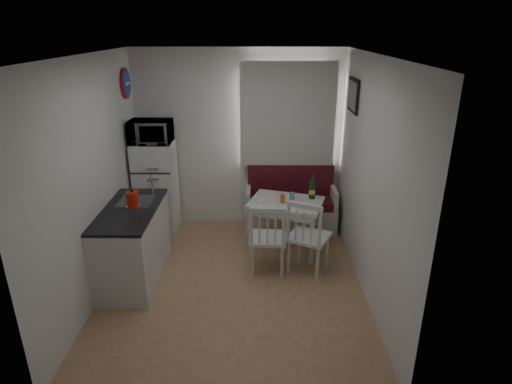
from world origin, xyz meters
TOP-DOWN VIEW (x-y plane):
  - floor at (0.00, 0.00)m, footprint 3.00×3.50m
  - ceiling at (0.00, 0.00)m, footprint 3.00×3.50m
  - wall_back at (0.00, 1.75)m, footprint 3.00×0.02m
  - wall_front at (0.00, -1.75)m, footprint 3.00×0.02m
  - wall_left at (-1.50, 0.00)m, footprint 0.02×3.50m
  - wall_right at (1.50, 0.00)m, footprint 0.02×3.50m
  - window at (0.70, 1.72)m, footprint 1.22×0.06m
  - curtain at (0.70, 1.65)m, footprint 1.35×0.02m
  - kitchen_counter at (-1.20, 0.16)m, footprint 0.62×1.32m
  - wall_sign at (-1.47, 1.45)m, footprint 0.03×0.40m
  - picture_frame at (1.48, 1.10)m, footprint 0.04×0.52m
  - bench at (0.77, 1.51)m, footprint 1.34×0.51m
  - dining_table at (0.65, 0.88)m, footprint 1.09×0.90m
  - chair_left at (0.40, 0.21)m, footprint 0.46×0.44m
  - chair_right at (0.90, 0.21)m, footprint 0.60×0.61m
  - fridge at (-1.18, 1.40)m, footprint 0.55×0.55m
  - microwave at (-1.18, 1.35)m, footprint 0.57×0.38m
  - kettle at (-1.15, 0.17)m, footprint 0.17×0.17m
  - wine_bottle at (1.00, 0.98)m, footprint 0.08×0.08m
  - drinking_glass_orange at (0.60, 0.83)m, footprint 0.07×0.07m
  - drinking_glass_blue at (0.73, 0.93)m, footprint 0.06×0.06m
  - plate at (0.35, 0.90)m, footprint 0.23×0.23m

SIDE VIEW (x-z plane):
  - floor at x=0.00m, z-range -0.01..0.01m
  - bench at x=0.77m, z-range -0.16..0.79m
  - kitchen_counter at x=-1.20m, z-range -0.12..1.04m
  - chair_left at x=0.40m, z-range 0.32..0.82m
  - chair_right at x=0.90m, z-range 0.34..0.86m
  - dining_table at x=0.65m, z-range 0.27..0.97m
  - fridge at x=-1.18m, z-range 0.00..1.36m
  - plate at x=0.35m, z-range 0.70..0.72m
  - drinking_glass_blue at x=0.73m, z-range 0.70..0.80m
  - drinking_glass_orange at x=0.60m, z-range 0.70..0.81m
  - wine_bottle at x=1.00m, z-range 0.70..1.04m
  - kettle at x=-1.15m, z-range 0.90..1.12m
  - wall_back at x=0.00m, z-range 0.00..2.60m
  - wall_front at x=0.00m, z-range 0.00..2.60m
  - wall_left at x=-1.50m, z-range 0.00..2.60m
  - wall_right at x=1.50m, z-range 0.00..2.60m
  - microwave at x=-1.18m, z-range 1.36..1.68m
  - window at x=0.70m, z-range 0.89..2.36m
  - curtain at x=0.70m, z-range 0.93..2.42m
  - picture_frame at x=1.48m, z-range 1.84..2.26m
  - wall_sign at x=-1.47m, z-range 1.95..2.35m
  - ceiling at x=0.00m, z-range 2.59..2.61m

